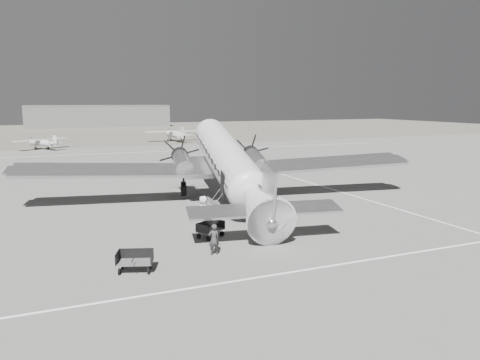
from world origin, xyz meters
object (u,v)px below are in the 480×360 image
Objects in this scene: dc3_airliner at (229,165)px; baggage_cart_near at (210,230)px; light_plane_right at (175,135)px; passenger at (203,211)px; baggage_cart_far at (135,261)px; light_plane_left at (42,144)px; ground_crew at (214,239)px; ramp_agent at (205,216)px; hangar_main at (98,116)px.

baggage_cart_near is at bearing -109.42° from dc3_airliner.
passenger is (-14.87, -61.81, -0.25)m from light_plane_right.
baggage_cart_far is 0.89× the size of passenger.
light_plane_left is 61.35m from baggage_cart_far.
baggage_cart_near is 3.08m from ground_crew.
baggage_cart_near is (-15.30, -64.34, -0.74)m from light_plane_right.
baggage_cart_far is at bearing 135.87° from ramp_agent.
baggage_cart_near is 0.84× the size of passenger.
passenger reaches higher than light_plane_left.
baggage_cart_far is at bearing -110.25° from light_plane_right.
ramp_agent is at bearing -93.41° from hangar_main.
dc3_airliner is 8.92m from baggage_cart_near.
hangar_main is 3.65× the size of light_plane_right.
hangar_main reaches higher than passenger.
ground_crew reaches higher than ramp_agent.
passenger is (5.39, 6.33, 0.47)m from baggage_cart_far.
baggage_cart_far is at bearing -95.55° from hangar_main.
dc3_airliner is at bearing 70.40° from baggage_cart_far.
ramp_agent is at bearing 158.35° from passenger.
hangar_main reaches higher than baggage_cart_far.
ground_crew is at bearing -107.19° from light_plane_right.
dc3_airliner is 18.69× the size of baggage_cart_far.
passenger reaches higher than baggage_cart_far.
light_plane_left is at bearing 113.79° from dc3_airliner.
dc3_airliner is 2.75× the size of light_plane_right.
ground_crew is (-4.99, -10.42, -2.22)m from dc3_airliner.
dc3_airliner is 14.71m from baggage_cart_far.
dc3_airliner reaches higher than baggage_cart_far.
baggage_cart_far is (-9.10, -11.28, -2.53)m from dc3_airliner.
light_plane_left is (-12.70, 49.96, -2.07)m from dc3_airliner.
hangar_main is 27.48× the size of ramp_agent.
light_plane_right is 6.81× the size of baggage_cart_far.
ramp_agent is (-3.82, -5.57, -2.24)m from dc3_airliner.
baggage_cart_near is 1.01× the size of ground_crew.
baggage_cart_near is 1.04× the size of ramp_agent.
baggage_cart_far is at bearing -173.52° from baggage_cart_near.
passenger is at bearing -117.34° from dc3_airliner.
ramp_agent is at bearing -113.72° from light_plane_left.
light_plane_right is 7.27× the size of ground_crew.
baggage_cart_far is at bearing -119.36° from dc3_airliner.
dc3_airliner is at bearing -48.99° from passenger.
light_plane_right is at bearing -25.65° from passenger.
baggage_cart_far is (3.60, -61.24, -0.46)m from light_plane_left.
light_plane_right reaches higher than ground_crew.
dc3_airliner reaches higher than light_plane_left.
light_plane_right reaches higher than light_plane_left.
baggage_cart_far is (-4.96, -3.80, 0.03)m from baggage_cart_near.
hangar_main is 1.33× the size of dc3_airliner.
light_plane_left is 5.37× the size of baggage_cart_far.
ground_crew reaches higher than baggage_cart_near.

